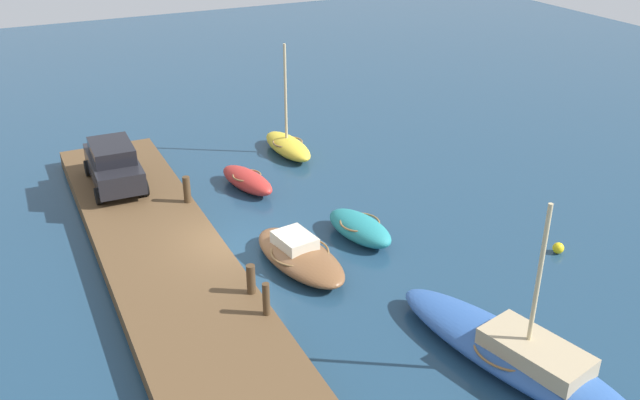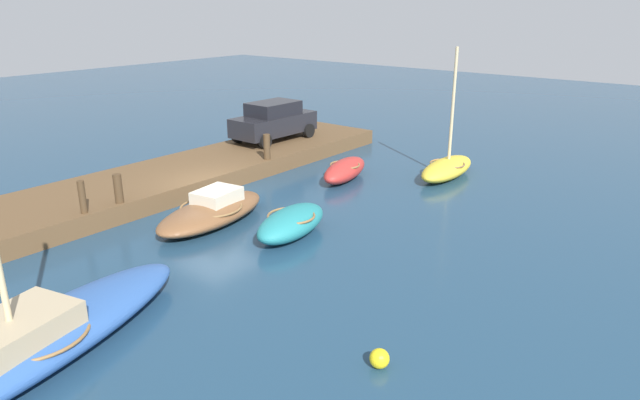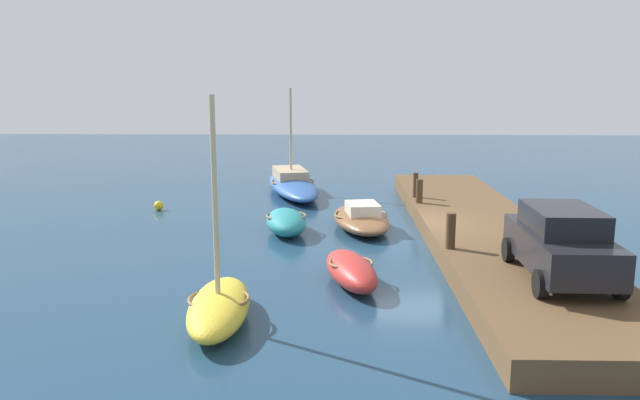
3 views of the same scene
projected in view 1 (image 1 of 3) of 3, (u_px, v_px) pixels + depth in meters
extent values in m
plane|color=navy|center=(237.00, 255.00, 23.79)|extent=(84.00, 84.00, 0.00)
cube|color=brown|center=(167.00, 263.00, 22.71)|extent=(21.42, 3.97, 0.64)
ellipsoid|color=gold|center=(288.00, 146.00, 31.81)|extent=(3.78, 1.51, 0.75)
torus|color=olive|center=(288.00, 142.00, 31.72)|extent=(1.46, 1.46, 0.07)
cylinder|color=#C6B284|center=(285.00, 94.00, 30.81)|extent=(0.12, 0.12, 4.48)
ellipsoid|color=brown|center=(300.00, 257.00, 23.02)|extent=(4.66, 2.51, 0.69)
torus|color=olive|center=(300.00, 252.00, 22.93)|extent=(2.23, 2.23, 0.07)
cube|color=beige|center=(295.00, 241.00, 23.05)|extent=(1.55, 1.28, 0.46)
ellipsoid|color=#B72D28|center=(247.00, 180.00, 28.39)|extent=(3.34, 1.84, 0.79)
torus|color=olive|center=(247.00, 175.00, 28.29)|extent=(1.44, 1.44, 0.07)
ellipsoid|color=teal|center=(360.00, 228.00, 24.66)|extent=(3.25, 1.90, 0.83)
torus|color=olive|center=(360.00, 222.00, 24.56)|extent=(1.68, 1.68, 0.07)
ellipsoid|color=#2D569E|center=(511.00, 353.00, 18.44)|extent=(7.88, 3.69, 0.78)
torus|color=olive|center=(512.00, 347.00, 18.34)|extent=(2.49, 2.49, 0.07)
cube|color=tan|center=(536.00, 351.00, 17.74)|extent=(3.03, 1.99, 0.50)
cylinder|color=#C6B284|center=(538.00, 283.00, 17.06)|extent=(0.12, 0.12, 4.39)
cylinder|color=#47331E|center=(187.00, 189.00, 25.81)|extent=(0.27, 0.27, 1.03)
cylinder|color=#47331E|center=(251.00, 279.00, 20.37)|extent=(0.27, 0.27, 0.93)
cylinder|color=#47331E|center=(266.00, 299.00, 19.38)|extent=(0.21, 0.21, 1.01)
cube|color=black|center=(114.00, 168.00, 27.06)|extent=(4.11, 1.82, 0.84)
cube|color=black|center=(112.00, 151.00, 26.74)|extent=(2.32, 1.57, 0.59)
cylinder|color=black|center=(145.00, 188.00, 26.40)|extent=(0.65, 0.24, 0.64)
cylinder|color=black|center=(98.00, 196.00, 25.76)|extent=(0.65, 0.24, 0.64)
cylinder|color=black|center=(131.00, 161.00, 28.73)|extent=(0.65, 0.24, 0.64)
cylinder|color=black|center=(88.00, 168.00, 28.09)|extent=(0.65, 0.24, 0.64)
sphere|color=yellow|center=(558.00, 248.00, 23.82)|extent=(0.39, 0.39, 0.39)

